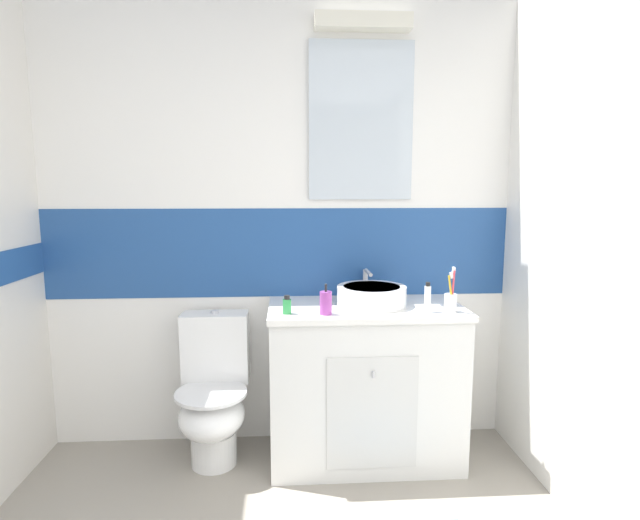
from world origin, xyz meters
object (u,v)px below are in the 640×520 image
object	(u,v)px
sink_basin	(371,295)
perfume_flask_small	(287,305)
toothpaste_tube_upright	(428,298)
soap_dispenser	(326,303)
toilet	(214,395)
toothbrush_cup	(451,301)

from	to	relation	value
sink_basin	perfume_flask_small	world-z (taller)	sink_basin
sink_basin	toothpaste_tube_upright	bearing A→B (deg)	-33.17
sink_basin	soap_dispenser	size ratio (longest dim) A/B	2.66
toilet	soap_dispenser	distance (m)	0.82
toothbrush_cup	toothpaste_tube_upright	distance (m)	0.12
soap_dispenser	toothpaste_tube_upright	world-z (taller)	soap_dispenser
perfume_flask_small	sink_basin	bearing A→B (deg)	20.01
toilet	toothpaste_tube_upright	distance (m)	1.24
toilet	toothpaste_tube_upright	xyz separation A→B (m)	(1.10, -0.17, 0.55)
soap_dispenser	toothpaste_tube_upright	distance (m)	0.51
sink_basin	toothpaste_tube_upright	distance (m)	0.30
toothbrush_cup	toilet	bearing A→B (deg)	171.54
perfume_flask_small	toothpaste_tube_upright	distance (m)	0.70
sink_basin	toilet	world-z (taller)	sink_basin
soap_dispenser	perfume_flask_small	size ratio (longest dim) A/B	1.66
toothbrush_cup	soap_dispenser	size ratio (longest dim) A/B	1.49
toothbrush_cup	soap_dispenser	bearing A→B (deg)	-179.33
toothpaste_tube_upright	perfume_flask_small	bearing A→B (deg)	179.69
toothbrush_cup	toothpaste_tube_upright	world-z (taller)	toothbrush_cup
sink_basin	soap_dispenser	bearing A→B (deg)	-144.47
sink_basin	toilet	size ratio (longest dim) A/B	0.51
toilet	toothbrush_cup	bearing A→B (deg)	-8.46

